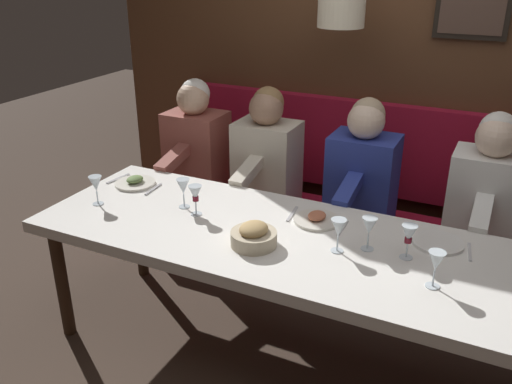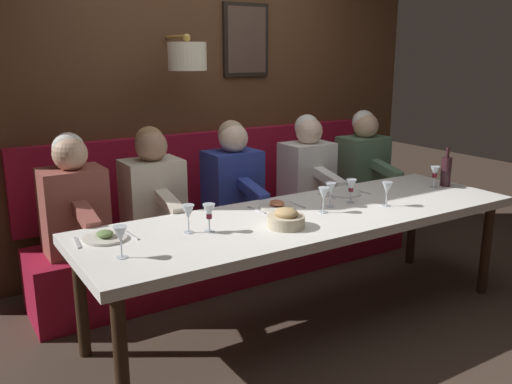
{
  "view_description": "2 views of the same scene",
  "coord_description": "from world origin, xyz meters",
  "views": [
    {
      "loc": [
        -2.16,
        -0.71,
        2.01
      ],
      "look_at": [
        0.05,
        0.36,
        0.92
      ],
      "focal_mm": 38.0,
      "sensor_mm": 36.0,
      "label": 1
    },
    {
      "loc": [
        -2.6,
        2.03,
        1.73
      ],
      "look_at": [
        0.05,
        0.36,
        0.92
      ],
      "focal_mm": 38.09,
      "sensor_mm": 36.0,
      "label": 2
    }
  ],
  "objects": [
    {
      "name": "wine_glass_5",
      "position": [
        -0.03,
        -0.09,
        0.86
      ],
      "size": [
        0.07,
        0.07,
        0.16
      ],
      "color": "silver",
      "rests_on": "dining_table"
    },
    {
      "name": "place_setting_0",
      "position": [
        0.22,
        0.1,
        0.75
      ],
      "size": [
        0.24,
        0.32,
        0.05
      ],
      "color": "silver",
      "rests_on": "dining_table"
    },
    {
      "name": "diner_near",
      "position": [
        0.88,
        -0.66,
        0.82
      ],
      "size": [
        0.6,
        0.4,
        0.79
      ],
      "color": "white",
      "rests_on": "banquette_bench"
    },
    {
      "name": "place_setting_1",
      "position": [
        0.24,
        -0.5,
        0.75
      ],
      "size": [
        0.24,
        0.32,
        0.01
      ],
      "color": "white",
      "rests_on": "dining_table"
    },
    {
      "name": "ground_plane",
      "position": [
        0.0,
        0.0,
        0.0
      ],
      "size": [
        12.0,
        12.0,
        0.0
      ],
      "primitive_type": "plane",
      "color": "#423328"
    },
    {
      "name": "wine_glass_1",
      "position": [
        -0.11,
        1.25,
        0.86
      ],
      "size": [
        0.07,
        0.07,
        0.16
      ],
      "color": "silver",
      "rests_on": "dining_table"
    },
    {
      "name": "wine_glass_6",
      "position": [
        0.02,
        0.7,
        0.86
      ],
      "size": [
        0.07,
        0.07,
        0.16
      ],
      "color": "silver",
      "rests_on": "dining_table"
    },
    {
      "name": "diner_farthest",
      "position": [
        0.88,
        1.23,
        0.82
      ],
      "size": [
        0.6,
        0.4,
        0.79
      ],
      "color": "#934C42",
      "rests_on": "banquette_bench"
    },
    {
      "name": "wine_glass_3",
      "position": [
        -0.14,
        -0.54,
        0.86
      ],
      "size": [
        0.07,
        0.07,
        0.16
      ],
      "color": "silver",
      "rests_on": "dining_table"
    },
    {
      "name": "back_wall_panel",
      "position": [
        1.46,
        0.0,
        1.36
      ],
      "size": [
        0.59,
        4.33,
        2.9
      ],
      "color": "#51331E",
      "rests_on": "ground_plane"
    },
    {
      "name": "diner_middle",
      "position": [
        0.88,
        0.05,
        0.82
      ],
      "size": [
        0.6,
        0.4,
        0.79
      ],
      "color": "#283893",
      "rests_on": "banquette_bench"
    },
    {
      "name": "bread_bowl",
      "position": [
        -0.15,
        0.28,
        0.79
      ],
      "size": [
        0.22,
        0.22,
        0.12
      ],
      "color": "beige",
      "rests_on": "dining_table"
    },
    {
      "name": "wine_glass_0",
      "position": [
        0.05,
        -0.39,
        0.86
      ],
      "size": [
        0.07,
        0.07,
        0.16
      ],
      "color": "silver",
      "rests_on": "dining_table"
    },
    {
      "name": "banquette_bench",
      "position": [
        0.89,
        0.0,
        0.23
      ],
      "size": [
        0.52,
        3.13,
        0.45
      ],
      "primitive_type": "cube",
      "color": "maroon",
      "rests_on": "ground_plane"
    },
    {
      "name": "wine_glass_7",
      "position": [
        0.06,
        0.81,
        0.86
      ],
      "size": [
        0.07,
        0.07,
        0.16
      ],
      "color": "silver",
      "rests_on": "dining_table"
    },
    {
      "name": "place_setting_2",
      "position": [
        0.2,
        1.24,
        0.75
      ],
      "size": [
        0.24,
        0.32,
        0.05
      ],
      "color": "silver",
      "rests_on": "dining_table"
    },
    {
      "name": "dining_table",
      "position": [
        0.0,
        0.0,
        0.68
      ],
      "size": [
        0.9,
        2.93,
        0.74
      ],
      "color": "white",
      "rests_on": "ground_plane"
    },
    {
      "name": "wine_glass_2",
      "position": [
        0.05,
        -0.21,
        0.86
      ],
      "size": [
        0.07,
        0.07,
        0.16
      ],
      "color": "silver",
      "rests_on": "dining_table"
    },
    {
      "name": "diner_far",
      "position": [
        0.88,
        0.69,
        0.82
      ],
      "size": [
        0.6,
        0.4,
        0.79
      ],
      "color": "beige",
      "rests_on": "banquette_bench"
    }
  ]
}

